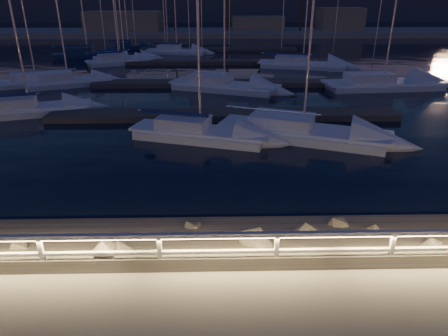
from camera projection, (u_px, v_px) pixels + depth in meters
The scene contains 20 objects.
ground at pixel (237, 267), 10.46m from camera, with size 400.00×400.00×0.00m, color gray.
harbor_water at pixel (220, 78), 39.49m from camera, with size 400.00×440.00×0.60m.
guard_rail at pixel (235, 242), 10.15m from camera, with size 44.11×0.12×1.06m.
riprap at pixel (171, 245), 11.70m from camera, with size 36.78×2.75×1.25m.
floating_docks at pixel (220, 70), 40.45m from camera, with size 22.00×36.00×0.40m.
far_shore at pixel (216, 31), 78.30m from camera, with size 160.00×14.00×5.20m.
distant_hills at pixel (148, 2), 130.81m from camera, with size 230.00×37.50×18.00m.
sailboat_a at pixel (66, 81), 34.13m from camera, with size 7.64×4.82×12.75m.
sailboat_b at pixel (197, 131), 21.56m from camera, with size 7.81×4.29×12.83m.
sailboat_c at pixel (221, 85), 32.70m from camera, with size 9.28×5.75×15.30m.
sailboat_d at pixel (298, 130), 21.71m from camera, with size 9.45×5.79×15.52m.
sailboat_e at pixel (34, 81), 34.34m from camera, with size 6.55×4.17×10.94m.
sailboat_f at pixel (27, 108), 25.94m from camera, with size 7.87×4.26×12.94m.
sailboat_h at pixel (380, 83), 33.21m from camera, with size 10.30×3.97×17.00m.
sailboat_i at pixel (117, 61), 44.95m from camera, with size 7.40×4.85×12.40m.
sailboat_j at pixel (123, 57), 47.46m from camera, with size 7.52×3.85×12.35m.
sailboat_k at pixel (175, 51), 53.37m from camera, with size 8.37×3.71×13.74m.
sailboat_l at pixel (300, 64), 42.97m from camera, with size 9.81×5.15×15.98m.
sailboat_m at pixel (127, 46), 58.06m from camera, with size 6.42×3.07×10.60m.
sailboat_n at pixel (86, 54), 50.04m from camera, with size 8.76×4.65×14.40m.
Camera 1 is at (-0.55, -8.56, 6.54)m, focal length 32.00 mm.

